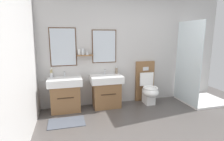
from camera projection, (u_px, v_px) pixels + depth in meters
name	position (u px, v px, depth m)	size (l,w,h in m)	color
wall_back	(132.00, 47.00, 4.31)	(4.59, 0.27, 2.72)	#B7B5B2
wall_left	(3.00, 61.00, 1.93)	(0.12, 4.00, 2.72)	#B7B5B2
bath_mat	(67.00, 122.00, 3.38)	(0.68, 0.44, 0.01)	#474C56
vanity_sink_left	(66.00, 93.00, 3.86)	(0.72, 0.47, 0.73)	brown
tap_on_left_sink	(65.00, 73.00, 3.94)	(0.03, 0.13, 0.11)	silver
vanity_sink_right	(106.00, 90.00, 4.09)	(0.72, 0.47, 0.73)	brown
tap_on_right_sink	(105.00, 71.00, 4.17)	(0.03, 0.13, 0.11)	silver
toilet	(147.00, 88.00, 4.34)	(0.48, 0.63, 1.00)	brown
toothbrush_cup	(51.00, 75.00, 3.87)	(0.07, 0.07, 0.21)	silver
soap_dispenser	(116.00, 71.00, 4.24)	(0.06, 0.06, 0.17)	gray
shower_tray	(197.00, 87.00, 4.34)	(1.05, 0.88, 1.95)	white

